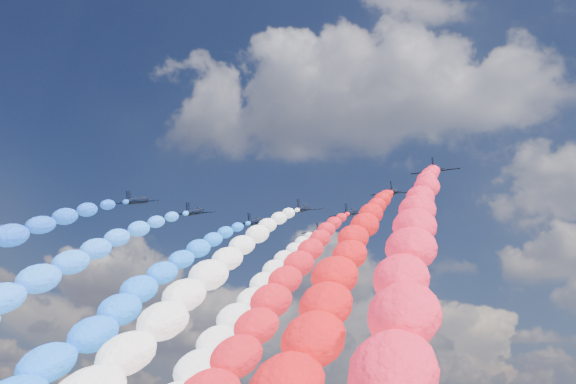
% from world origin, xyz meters
% --- Properties ---
extents(jet_0, '(10.19, 13.44, 7.21)m').
position_xyz_m(jet_0, '(-32.33, -5.08, 107.88)').
color(jet_0, black).
extents(jet_1, '(10.20, 13.45, 7.21)m').
position_xyz_m(jet_1, '(-23.18, 5.77, 107.88)').
color(jet_1, black).
extents(trail_1, '(6.32, 97.97, 60.49)m').
position_xyz_m(trail_1, '(-23.18, -45.13, 78.86)').
color(trail_1, '#2877FE').
extents(jet_2, '(9.88, 13.22, 7.21)m').
position_xyz_m(jet_2, '(-12.09, 16.83, 107.88)').
color(jet_2, black).
extents(trail_2, '(6.32, 97.97, 60.49)m').
position_xyz_m(trail_2, '(-12.09, -34.07, 78.86)').
color(trail_2, '#186CFF').
extents(jet_3, '(9.98, 13.29, 7.21)m').
position_xyz_m(jet_3, '(1.75, 10.51, 107.88)').
color(jet_3, black).
extents(trail_3, '(6.32, 97.97, 60.49)m').
position_xyz_m(trail_3, '(1.75, -40.39, 78.86)').
color(trail_3, white).
extents(jet_4, '(10.03, 13.32, 7.21)m').
position_xyz_m(jet_4, '(1.77, 28.55, 107.88)').
color(jet_4, black).
extents(trail_4, '(6.32, 97.97, 60.49)m').
position_xyz_m(trail_4, '(1.77, -22.35, 78.86)').
color(trail_4, white).
extents(jet_5, '(10.11, 13.38, 7.21)m').
position_xyz_m(jet_5, '(11.85, 16.50, 107.88)').
color(jet_5, black).
extents(trail_5, '(6.32, 97.97, 60.49)m').
position_xyz_m(trail_5, '(11.85, -34.40, 78.86)').
color(trail_5, red).
extents(jet_6, '(10.15, 13.41, 7.21)m').
position_xyz_m(jet_6, '(23.38, 4.86, 107.88)').
color(jet_6, black).
extents(trail_6, '(6.32, 97.97, 60.49)m').
position_xyz_m(trail_6, '(23.38, -46.04, 78.86)').
color(trail_6, red).
extents(jet_7, '(10.09, 13.37, 7.21)m').
position_xyz_m(jet_7, '(33.18, -5.47, 107.88)').
color(jet_7, black).
extents(trail_7, '(6.32, 97.97, 60.49)m').
position_xyz_m(trail_7, '(33.18, -56.37, 78.86)').
color(trail_7, '#F61C3A').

